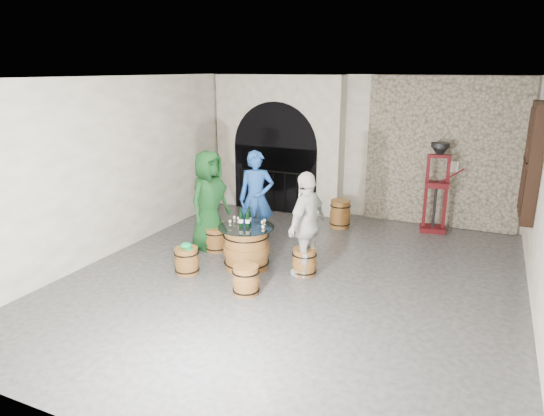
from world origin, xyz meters
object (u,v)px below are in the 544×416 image
at_px(barrel_stool_near_left, 187,261).
at_px(barrel_stool_near_right, 246,280).
at_px(side_barrel, 340,214).
at_px(person_white, 307,225).
at_px(wine_bottle_left, 241,219).
at_px(barrel_stool_right, 304,262).
at_px(person_blue, 256,198).
at_px(wine_bottle_right, 249,217).
at_px(barrel_table, 246,247).
at_px(barrel_stool_far, 255,236).
at_px(barrel_stool_left, 216,239).
at_px(person_green, 209,200).
at_px(wine_bottle_center, 248,219).
at_px(corking_press, 437,181).

bearing_deg(barrel_stool_near_left, barrel_stool_near_right, -12.46).
bearing_deg(side_barrel, person_white, -85.30).
bearing_deg(wine_bottle_left, barrel_stool_near_left, -139.96).
distance_m(barrel_stool_right, wine_bottle_left, 1.29).
xyz_separation_m(person_blue, wine_bottle_right, (0.36, -1.02, -0.05)).
height_order(barrel_table, barrel_stool_right, barrel_table).
height_order(barrel_stool_far, barrel_stool_right, same).
bearing_deg(barrel_stool_left, person_green, 151.90).
relative_size(barrel_stool_far, person_green, 0.24).
height_order(person_blue, side_barrel, person_blue).
bearing_deg(barrel_stool_right, barrel_stool_left, 169.71).
height_order(barrel_stool_far, wine_bottle_right, wine_bottle_right).
bearing_deg(person_green, barrel_stool_right, -91.71).
xyz_separation_m(person_green, wine_bottle_right, (1.07, -0.46, -0.07)).
relative_size(barrel_stool_right, wine_bottle_right, 1.39).
bearing_deg(side_barrel, person_green, -130.36).
xyz_separation_m(person_green, person_blue, (0.71, 0.56, -0.02)).
bearing_deg(side_barrel, wine_bottle_center, -105.85).
relative_size(barrel_stool_near_right, wine_bottle_right, 1.39).
xyz_separation_m(barrel_stool_left, wine_bottle_right, (0.90, -0.36, 0.65)).
bearing_deg(barrel_stool_far, barrel_stool_right, -32.34).
height_order(barrel_table, person_blue, person_blue).
xyz_separation_m(barrel_stool_near_left, person_white, (1.85, 0.77, 0.66)).
xyz_separation_m(barrel_stool_left, wine_bottle_left, (0.82, -0.51, 0.65)).
distance_m(barrel_stool_left, barrel_stool_far, 0.77).
xyz_separation_m(barrel_stool_right, wine_bottle_left, (-1.10, -0.16, 0.65)).
xyz_separation_m(person_white, wine_bottle_left, (-1.13, -0.17, -0.01)).
height_order(barrel_stool_near_left, wine_bottle_center, wine_bottle_center).
height_order(barrel_stool_left, side_barrel, side_barrel).
bearing_deg(person_green, corking_press, -43.29).
bearing_deg(barrel_stool_near_left, barrel_table, 38.34).
xyz_separation_m(person_green, side_barrel, (1.90, 2.24, -0.64)).
bearing_deg(corking_press, wine_bottle_right, -139.44).
xyz_separation_m(barrel_table, wine_bottle_right, (-0.01, 0.12, 0.51)).
distance_m(barrel_stool_left, barrel_stool_near_right, 1.95).
xyz_separation_m(barrel_stool_near_right, person_white, (0.58, 1.05, 0.66)).
bearing_deg(wine_bottle_left, person_green, 148.70).
height_order(person_green, person_blue, person_green).
distance_m(barrel_stool_far, person_green, 1.12).
relative_size(person_green, corking_press, 1.00).
height_order(wine_bottle_right, side_barrel, wine_bottle_right).
distance_m(barrel_table, barrel_stool_near_right, 1.03).
relative_size(person_blue, corking_press, 0.98).
height_order(barrel_stool_near_right, person_green, person_green).
xyz_separation_m(barrel_stool_near_left, person_blue, (0.44, 1.77, 0.70)).
relative_size(barrel_stool_far, barrel_stool_near_right, 1.00).
relative_size(person_white, wine_bottle_right, 5.42).
relative_size(barrel_stool_near_left, person_green, 0.24).
xyz_separation_m(barrel_stool_left, side_barrel, (1.73, 2.33, 0.08)).
height_order(barrel_stool_right, person_green, person_green).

